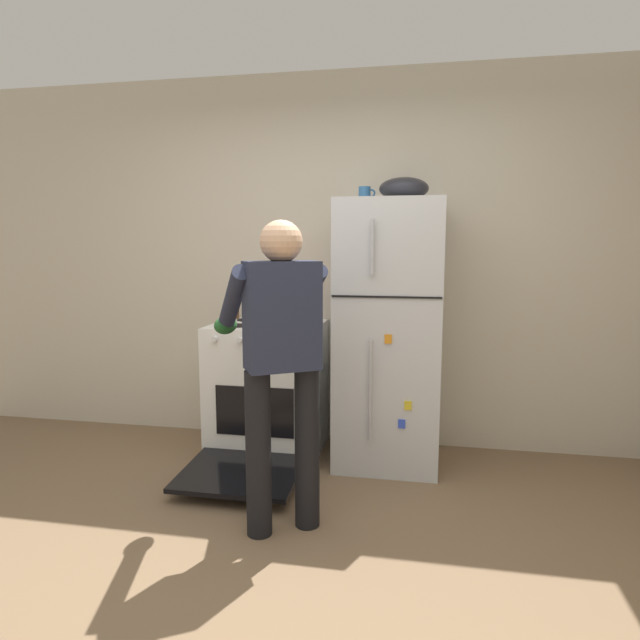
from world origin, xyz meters
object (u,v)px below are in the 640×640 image
refrigerator (389,334)px  mixing_bowl (404,189)px  pepper_mill (236,307)px  red_pot (288,316)px  coffee_mug (365,194)px  stove_range (267,390)px  person_cook (280,347)px

refrigerator → mixing_bowl: size_ratio=5.53×
refrigerator → pepper_mill: bearing=170.1°
red_pot → coffee_mug: bearing=11.1°
stove_range → pepper_mill: pepper_mill is taller
coffee_mug → refrigerator: bearing=-15.8°
red_pot → person_cook: bearing=-78.1°
pepper_mill → person_cook: bearing=-61.3°
person_cook → coffee_mug: 1.39m
mixing_bowl → pepper_mill: bearing=170.8°
person_cook → mixing_bowl: bearing=60.6°
person_cook → red_pot: person_cook is taller
mixing_bowl → red_pot: bearing=-176.3°
coffee_mug → pepper_mill: size_ratio=0.69×
person_cook → red_pot: (-0.20, 0.96, 0.03)m
stove_range → coffee_mug: size_ratio=11.02×
refrigerator → person_cook: bearing=-115.9°
refrigerator → coffee_mug: coffee_mug is taller
refrigerator → coffee_mug: 0.95m
person_cook → coffee_mug: coffee_mug is taller
refrigerator → mixing_bowl: bearing=0.2°
stove_range → mixing_bowl: 1.67m
pepper_mill → mixing_bowl: (1.23, -0.20, 0.82)m
refrigerator → mixing_bowl: 0.96m
coffee_mug → mixing_bowl: 0.26m
red_pot → coffee_mug: (0.51, 0.10, 0.82)m
mixing_bowl → refrigerator: bearing=-179.8°
red_pot → coffee_mug: coffee_mug is taller
person_cook → red_pot: bearing=101.9°
stove_range → person_cook: person_cook is taller
person_cook → mixing_bowl: (0.57, 1.01, 0.87)m
coffee_mug → mixing_bowl: bearing=-11.0°
stove_range → red_pot: size_ratio=3.43×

